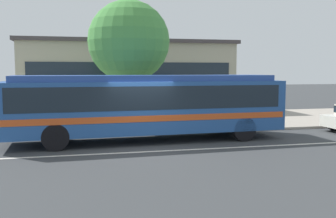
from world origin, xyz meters
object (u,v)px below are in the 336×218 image
object	(u,v)px
pedestrian_waiting_near_sign	(192,107)
pedestrian_walking_along_curb	(241,105)
bus_stop_sign	(210,99)
street_tree_near_stop	(129,41)
pedestrian_standing_by_tree	(34,111)
transit_bus	(147,103)

from	to	relation	value
pedestrian_waiting_near_sign	pedestrian_walking_along_curb	bearing A→B (deg)	1.39
bus_stop_sign	street_tree_near_stop	distance (m)	4.93
bus_stop_sign	street_tree_near_stop	bearing A→B (deg)	151.69
bus_stop_sign	pedestrian_standing_by_tree	bearing A→B (deg)	173.91
pedestrian_waiting_near_sign	pedestrian_walking_along_curb	xyz separation A→B (m)	(2.74, 0.07, 0.00)
street_tree_near_stop	pedestrian_standing_by_tree	bearing A→B (deg)	-166.56
transit_bus	pedestrian_waiting_near_sign	distance (m)	4.15
pedestrian_walking_along_curb	bus_stop_sign	distance (m)	2.69
pedestrian_walking_along_curb	pedestrian_waiting_near_sign	bearing A→B (deg)	-178.61
pedestrian_standing_by_tree	bus_stop_sign	xyz separation A→B (m)	(8.08, -0.86, 0.49)
bus_stop_sign	street_tree_near_stop	size ratio (longest dim) A/B	0.36
pedestrian_standing_by_tree	bus_stop_sign	distance (m)	8.14
pedestrian_walking_along_curb	bus_stop_sign	bearing A→B (deg)	-148.62
pedestrian_waiting_near_sign	bus_stop_sign	world-z (taller)	bus_stop_sign
pedestrian_waiting_near_sign	street_tree_near_stop	size ratio (longest dim) A/B	0.27
transit_bus	pedestrian_waiting_near_sign	size ratio (longest dim) A/B	6.90
transit_bus	bus_stop_sign	world-z (taller)	transit_bus
pedestrian_standing_by_tree	street_tree_near_stop	size ratio (longest dim) A/B	0.27
pedestrian_waiting_near_sign	pedestrian_standing_by_tree	xyz separation A→B (m)	(-7.59, -0.45, 0.00)
transit_bus	pedestrian_waiting_near_sign	bearing A→B (deg)	46.58
street_tree_near_stop	bus_stop_sign	bearing A→B (deg)	-28.31
pedestrian_walking_along_curb	pedestrian_standing_by_tree	distance (m)	10.35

